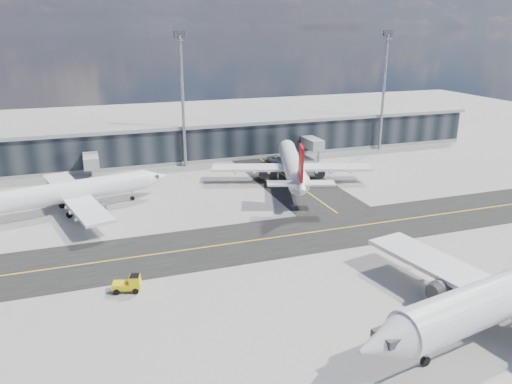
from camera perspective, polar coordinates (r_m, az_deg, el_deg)
ground at (r=69.23m, az=-0.09°, el=-6.95°), size 300.00×300.00×0.00m
taxiway_lanes at (r=79.71m, az=0.06°, el=-3.44°), size 180.00×63.00×0.03m
terminal_concourse at (r=118.72m, az=-8.78°, el=5.70°), size 152.00×19.80×8.80m
floodlight_masts at (r=110.02m, az=-8.41°, el=10.83°), size 102.50×0.70×28.90m
airliner_af at (r=88.45m, az=-20.94°, el=-0.07°), size 35.45×30.47×10.60m
airliner_redtail at (r=98.73m, az=4.18°, el=3.07°), size 31.75×36.80×11.15m
baggage_tug at (r=61.14m, az=-14.28°, el=-10.12°), size 3.52×2.35×2.03m
service_van at (r=114.65m, az=2.41°, el=3.74°), size 3.76×5.86×1.50m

